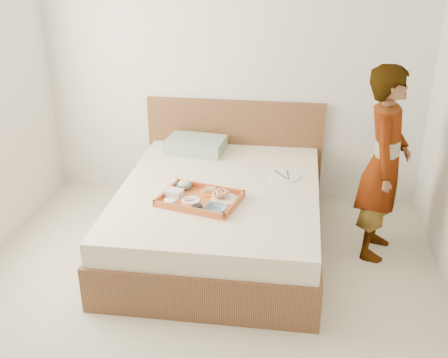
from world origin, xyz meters
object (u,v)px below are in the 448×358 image
Objects in this scene: tray at (200,199)px; dinner_plate at (284,176)px; person at (384,164)px; bed at (220,217)px.

tray is 0.81m from dinner_plate.
person reaches higher than tray.
person is (0.75, -0.18, 0.23)m from dinner_plate.
dinner_plate is at bearing 90.13° from person.
tray reaches higher than dinner_plate.
bed is 0.41m from tray.
dinner_plate is at bearing 29.02° from bed.
tray is 1.42m from person.
bed is at bearing -150.98° from dinner_plate.
person is (1.25, 0.09, 0.50)m from bed.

